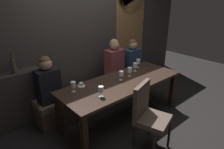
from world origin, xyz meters
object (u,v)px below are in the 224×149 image
at_px(dining_table, 122,86).
at_px(diner_bearded, 114,60).
at_px(banquette_bench, 98,93).
at_px(wine_bottle_pale_label, 14,66).
at_px(wine_glass_near_left, 121,74).
at_px(wine_glass_center_front, 135,66).
at_px(diner_redhead, 48,81).
at_px(espresso_cup, 81,85).
at_px(chair_near_side, 148,112).
at_px(diner_far_end, 132,57).
at_px(wine_glass_end_left, 130,70).
at_px(wine_glass_center_back, 101,89).
at_px(wine_glass_far_right, 138,62).
at_px(wine_glass_near_right, 73,85).

bearing_deg(dining_table, diner_bearded, 57.02).
relative_size(banquette_bench, wine_bottle_pale_label, 7.67).
bearing_deg(wine_glass_near_left, wine_glass_center_front, 14.15).
relative_size(diner_redhead, diner_bearded, 0.95).
bearing_deg(espresso_cup, chair_near_side, -66.76).
distance_m(diner_far_end, wine_glass_near_left, 1.14).
distance_m(banquette_bench, diner_redhead, 1.17).
bearing_deg(espresso_cup, diner_bearded, 21.54).
height_order(wine_bottle_pale_label, espresso_cup, wine_bottle_pale_label).
height_order(wine_glass_end_left, espresso_cup, wine_glass_end_left).
bearing_deg(dining_table, banquette_bench, 90.00).
height_order(banquette_bench, wine_glass_center_back, wine_glass_center_back).
bearing_deg(dining_table, wine_glass_center_back, -162.84).
relative_size(wine_glass_center_front, wine_glass_near_left, 1.00).
distance_m(dining_table, wine_glass_far_right, 0.80).
height_order(banquette_bench, chair_near_side, chair_near_side).
distance_m(dining_table, wine_glass_near_right, 0.87).
relative_size(wine_glass_far_right, wine_glass_near_left, 1.00).
relative_size(diner_redhead, wine_glass_near_left, 4.74).
bearing_deg(wine_bottle_pale_label, wine_glass_far_right, -19.33).
distance_m(dining_table, wine_glass_end_left, 0.33).
bearing_deg(diner_far_end, wine_glass_center_back, -151.18).
bearing_deg(wine_glass_center_front, diner_far_end, 47.33).
bearing_deg(diner_bearded, dining_table, -122.98).
distance_m(diner_far_end, wine_glass_near_right, 1.85).
relative_size(wine_glass_end_left, espresso_cup, 1.37).
relative_size(banquette_bench, diner_bearded, 3.04).
height_order(chair_near_side, diner_far_end, diner_far_end).
height_order(wine_glass_far_right, wine_glass_near_left, same).
bearing_deg(wine_glass_far_right, chair_near_side, -132.01).
bearing_deg(diner_bearded, wine_glass_end_left, -108.78).
bearing_deg(espresso_cup, diner_redhead, 133.73).
xyz_separation_m(wine_glass_near_right, wine_glass_end_left, (1.07, -0.14, -0.00)).
bearing_deg(banquette_bench, diner_bearded, 2.99).
relative_size(wine_glass_near_right, wine_glass_far_right, 1.00).
distance_m(diner_redhead, espresso_cup, 0.55).
xyz_separation_m(wine_glass_center_back, wine_glass_end_left, (0.85, 0.26, -0.00)).
bearing_deg(banquette_bench, diner_redhead, -179.06).
height_order(diner_bearded, diner_far_end, diner_bearded).
xyz_separation_m(diner_bearded, espresso_cup, (-1.10, -0.43, -0.07)).
height_order(dining_table, diner_far_end, diner_far_end).
height_order(chair_near_side, wine_glass_center_front, chair_near_side).
xyz_separation_m(wine_glass_center_front, espresso_cup, (-1.13, 0.12, -0.09)).
height_order(banquette_bench, wine_glass_far_right, wine_glass_far_right).
bearing_deg(wine_glass_near_right, chair_near_side, -56.21).
height_order(diner_redhead, wine_glass_center_front, diner_redhead).
height_order(wine_glass_center_back, wine_glass_end_left, same).
bearing_deg(wine_glass_end_left, diner_far_end, 40.23).
relative_size(wine_glass_far_right, espresso_cup, 1.37).
bearing_deg(wine_glass_near_left, diner_far_end, 33.43).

